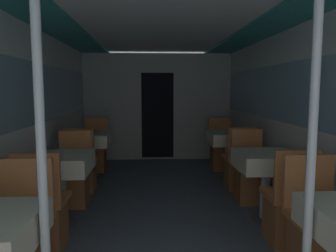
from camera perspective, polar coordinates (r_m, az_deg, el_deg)
wall_left at (r=3.84m, az=-23.54°, el=1.26°), size 0.05×8.06×2.12m
wall_right at (r=3.97m, az=21.46°, el=1.50°), size 0.05×8.06×2.12m
ceiling_panel at (r=3.67m, az=-0.68°, el=18.14°), size 2.99×8.06×0.07m
bulkhead_far at (r=6.59m, az=-1.84°, el=3.29°), size 2.93×0.09×2.12m
chair_left_far_0 at (r=2.74m, az=-24.22°, el=-18.45°), size 0.40×0.40×0.91m
support_pole_left_0 at (r=1.87m, az=-21.15°, el=-5.15°), size 0.05×0.05×2.12m
dining_table_left_1 at (r=3.62m, az=-18.30°, el=-6.75°), size 0.63×0.63×0.74m
chair_left_near_1 at (r=3.19m, az=-20.83°, el=-14.72°), size 0.40×0.40×0.91m
chair_left_far_1 at (r=4.24m, az=-16.12°, el=-9.24°), size 0.40×0.40×0.91m
dining_table_left_2 at (r=5.21m, az=-13.59°, el=-2.62°), size 0.63×0.63×0.74m
chair_left_near_2 at (r=4.72m, az=-14.74°, el=-7.58°), size 0.40×0.40×0.91m
chair_left_far_2 at (r=5.83m, az=-12.50°, el=-4.86°), size 0.40×0.40×0.91m
chair_right_far_0 at (r=2.87m, az=24.33°, el=-17.30°), size 0.40×0.40×0.91m
support_pole_right_0 at (r=2.00m, az=23.70°, el=-4.56°), size 0.05×0.05×2.12m
dining_table_right_1 at (r=3.72m, az=16.78°, el=-6.36°), size 0.63×0.63×0.74m
chair_right_near_1 at (r=3.30m, az=20.10°, el=-13.96°), size 0.40×0.40×0.91m
chair_right_far_1 at (r=4.32m, az=14.02°, el=-8.87°), size 0.40×0.40×0.91m
dining_table_right_2 at (r=5.28m, az=10.62°, el=-2.43°), size 0.63×0.63×0.74m
chair_right_near_2 at (r=4.80m, az=12.19°, el=-7.29°), size 0.40×0.40×0.91m
chair_right_far_2 at (r=5.89m, az=9.22°, el=-4.67°), size 0.40×0.40×0.91m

